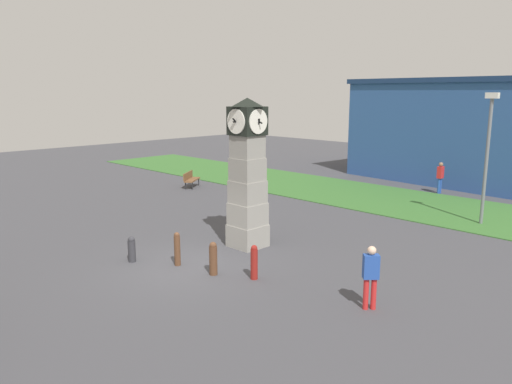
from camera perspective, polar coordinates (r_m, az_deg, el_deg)
name	(u,v)px	position (r m, az deg, el deg)	size (l,w,h in m)	color
ground_plane	(189,267)	(16.33, -7.68, -8.50)	(73.85, 73.85, 0.00)	#424247
clock_tower	(248,176)	(17.67, -0.98, 1.81)	(1.44, 1.41, 5.33)	gray
bollard_near_tower	(254,262)	(15.03, -0.22, -7.99)	(0.21, 0.21, 1.06)	maroon
bollard_mid_row	(213,258)	(15.44, -4.91, -7.54)	(0.25, 0.25, 1.04)	brown
bollard_far_row	(177,249)	(16.37, -8.99, -6.41)	(0.20, 0.20, 1.11)	brown
bollard_end_row	(132,249)	(17.05, -14.02, -6.32)	(0.25, 0.25, 0.87)	#333338
bench	(191,178)	(29.49, -7.47, 1.54)	(1.35, 1.62, 0.90)	brown
pedestrian_near_bench	(440,176)	(29.16, 20.31, 1.77)	(0.24, 0.40, 1.74)	#264CA5
pedestrian_crossing_lot	(371,273)	(13.23, 12.98, -9.05)	(0.45, 0.45, 1.70)	red
street_lamp_near_road	(488,148)	(22.71, 24.95, 4.53)	(0.50, 0.24, 5.50)	slate
warehouse_blue_far	(469,130)	(34.35, 23.13, 6.57)	(13.65, 9.45, 6.33)	#2D5193
grass_verge_far	(366,196)	(27.48, 12.51, -0.43)	(44.31, 6.46, 0.04)	#386B2D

